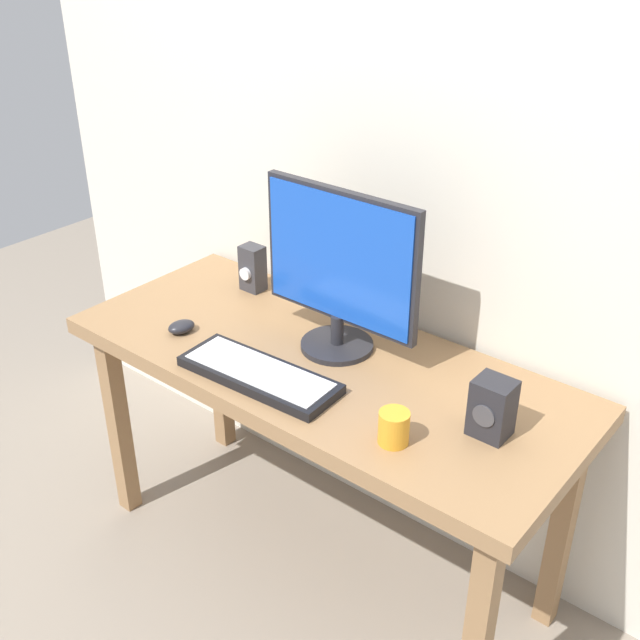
# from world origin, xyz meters

# --- Properties ---
(ground_plane) EXTENTS (6.00, 6.00, 0.00)m
(ground_plane) POSITION_xyz_m (0.00, 0.00, 0.00)
(ground_plane) COLOR gray
(wall_back) EXTENTS (2.93, 0.04, 3.00)m
(wall_back) POSITION_xyz_m (0.00, 0.34, 1.50)
(wall_back) COLOR silver
(wall_back) RESTS_ON ground_plane
(desk) EXTENTS (1.47, 0.61, 0.74)m
(desk) POSITION_xyz_m (0.00, 0.00, 0.66)
(desk) COLOR #936D47
(desk) RESTS_ON ground_plane
(monitor) EXTENTS (0.49, 0.20, 0.46)m
(monitor) POSITION_xyz_m (-0.00, 0.08, 0.98)
(monitor) COLOR #232328
(monitor) RESTS_ON desk
(keyboard_primary) EXTENTS (0.45, 0.18, 0.03)m
(keyboard_primary) POSITION_xyz_m (-0.06, -0.18, 0.76)
(keyboard_primary) COLOR black
(keyboard_primary) RESTS_ON desk
(mouse) EXTENTS (0.07, 0.09, 0.03)m
(mouse) POSITION_xyz_m (-0.40, -0.14, 0.76)
(mouse) COLOR #232328
(mouse) RESTS_ON desk
(speaker_right) EXTENTS (0.09, 0.08, 0.15)m
(speaker_right) POSITION_xyz_m (0.52, -0.01, 0.81)
(speaker_right) COLOR #232328
(speaker_right) RESTS_ON desk
(audio_controller) EXTENTS (0.07, 0.07, 0.15)m
(audio_controller) POSITION_xyz_m (-0.43, 0.19, 0.82)
(audio_controller) COLOR #333338
(audio_controller) RESTS_ON desk
(coffee_mug) EXTENTS (0.07, 0.07, 0.08)m
(coffee_mug) POSITION_xyz_m (0.36, -0.18, 0.78)
(coffee_mug) COLOR orange
(coffee_mug) RESTS_ON desk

